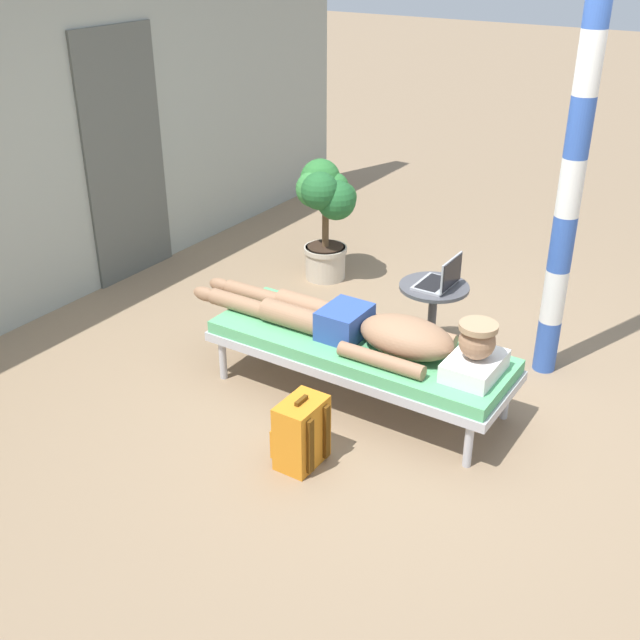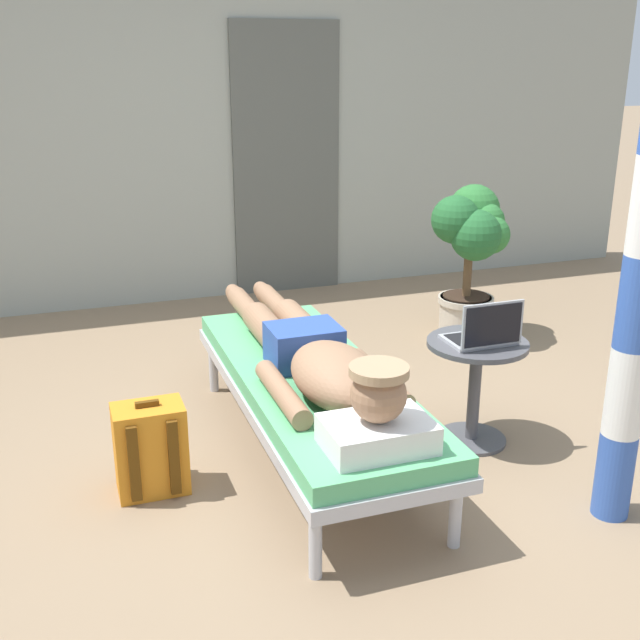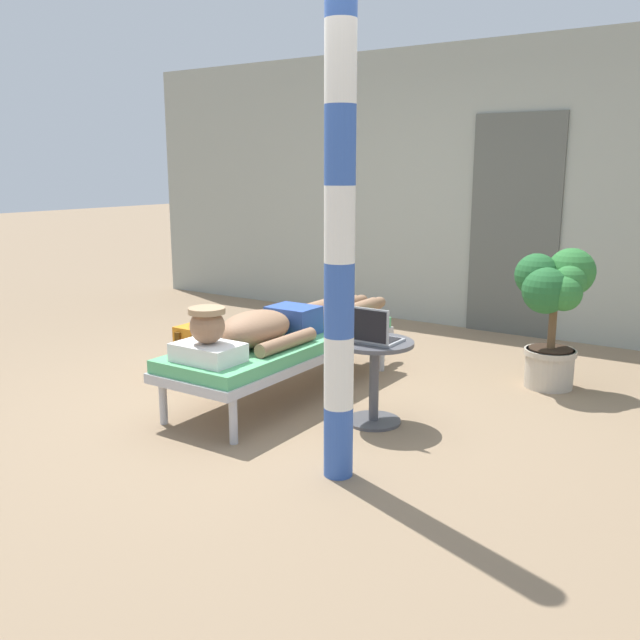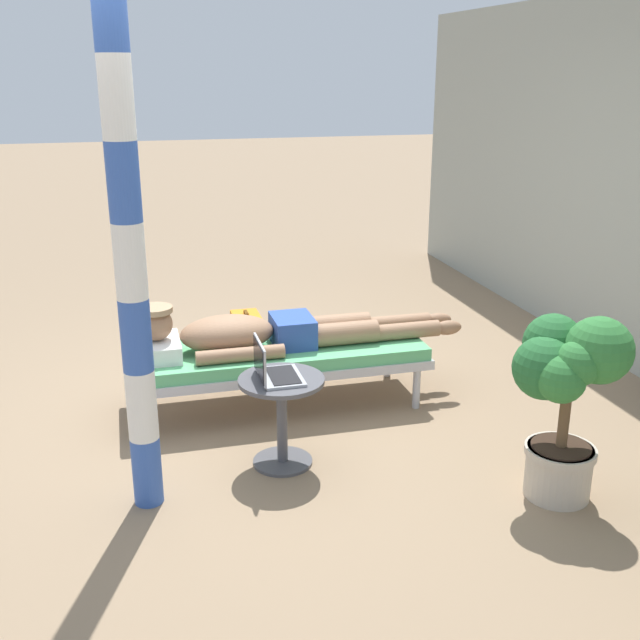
{
  "view_description": "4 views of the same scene",
  "coord_description": "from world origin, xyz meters",
  "px_view_note": "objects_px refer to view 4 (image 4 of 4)",
  "views": [
    {
      "loc": [
        -3.83,
        -2.01,
        2.75
      ],
      "look_at": [
        -0.15,
        0.37,
        0.5
      ],
      "focal_mm": 43.85,
      "sensor_mm": 36.0,
      "label": 1
    },
    {
      "loc": [
        -1.18,
        -3.05,
        1.82
      ],
      "look_at": [
        -0.02,
        0.24,
        0.62
      ],
      "focal_mm": 43.86,
      "sensor_mm": 36.0,
      "label": 2
    },
    {
      "loc": [
        2.65,
        -3.6,
        1.55
      ],
      "look_at": [
        0.1,
        0.22,
        0.54
      ],
      "focal_mm": 38.69,
      "sensor_mm": 36.0,
      "label": 3
    },
    {
      "loc": [
        4.44,
        -0.81,
        2.15
      ],
      "look_at": [
        -0.04,
        0.37,
        0.6
      ],
      "focal_mm": 42.5,
      "sensor_mm": 36.0,
      "label": 4
    }
  ],
  "objects_px": {
    "backpack": "(248,340)",
    "porch_post": "(130,261)",
    "lounge_chair": "(277,356)",
    "laptop": "(272,369)",
    "potted_plant": "(568,380)",
    "side_table": "(282,406)",
    "person_reclining": "(262,333)"
  },
  "relations": [
    {
      "from": "laptop",
      "to": "porch_post",
      "type": "height_order",
      "value": "porch_post"
    },
    {
      "from": "backpack",
      "to": "porch_post",
      "type": "xyz_separation_m",
      "value": [
        1.76,
        -0.82,
        1.09
      ]
    },
    {
      "from": "person_reclining",
      "to": "porch_post",
      "type": "distance_m",
      "value": 1.5
    },
    {
      "from": "lounge_chair",
      "to": "side_table",
      "type": "relative_size",
      "value": 3.74
    },
    {
      "from": "potted_plant",
      "to": "porch_post",
      "type": "distance_m",
      "value": 2.23
    },
    {
      "from": "side_table",
      "to": "laptop",
      "type": "bearing_deg",
      "value": -90.0
    },
    {
      "from": "backpack",
      "to": "person_reclining",
      "type": "bearing_deg",
      "value": -1.56
    },
    {
      "from": "potted_plant",
      "to": "porch_post",
      "type": "bearing_deg",
      "value": -103.04
    },
    {
      "from": "laptop",
      "to": "potted_plant",
      "type": "relative_size",
      "value": 0.31
    },
    {
      "from": "laptop",
      "to": "person_reclining",
      "type": "bearing_deg",
      "value": 173.23
    },
    {
      "from": "lounge_chair",
      "to": "porch_post",
      "type": "distance_m",
      "value": 1.64
    },
    {
      "from": "person_reclining",
      "to": "potted_plant",
      "type": "relative_size",
      "value": 2.16
    },
    {
      "from": "porch_post",
      "to": "lounge_chair",
      "type": "bearing_deg",
      "value": 138.39
    },
    {
      "from": "person_reclining",
      "to": "laptop",
      "type": "height_order",
      "value": "laptop"
    },
    {
      "from": "lounge_chair",
      "to": "backpack",
      "type": "relative_size",
      "value": 4.61
    },
    {
      "from": "person_reclining",
      "to": "porch_post",
      "type": "bearing_deg",
      "value": -38.53
    },
    {
      "from": "backpack",
      "to": "porch_post",
      "type": "distance_m",
      "value": 2.23
    },
    {
      "from": "potted_plant",
      "to": "person_reclining",
      "type": "bearing_deg",
      "value": -139.18
    },
    {
      "from": "lounge_chair",
      "to": "potted_plant",
      "type": "height_order",
      "value": "potted_plant"
    },
    {
      "from": "backpack",
      "to": "potted_plant",
      "type": "distance_m",
      "value": 2.62
    },
    {
      "from": "lounge_chair",
      "to": "person_reclining",
      "type": "xyz_separation_m",
      "value": [
        -0.0,
        -0.09,
        0.17
      ]
    },
    {
      "from": "lounge_chair",
      "to": "porch_post",
      "type": "relative_size",
      "value": 0.76
    },
    {
      "from": "backpack",
      "to": "porch_post",
      "type": "height_order",
      "value": "porch_post"
    },
    {
      "from": "laptop",
      "to": "side_table",
      "type": "bearing_deg",
      "value": 90.0
    },
    {
      "from": "backpack",
      "to": "porch_post",
      "type": "bearing_deg",
      "value": -24.95
    },
    {
      "from": "porch_post",
      "to": "backpack",
      "type": "bearing_deg",
      "value": 155.05
    },
    {
      "from": "backpack",
      "to": "side_table",
      "type": "bearing_deg",
      "value": -2.32
    },
    {
      "from": "lounge_chair",
      "to": "side_table",
      "type": "height_order",
      "value": "side_table"
    },
    {
      "from": "laptop",
      "to": "porch_post",
      "type": "distance_m",
      "value": 1.02
    },
    {
      "from": "side_table",
      "to": "lounge_chair",
      "type": "bearing_deg",
      "value": 170.31
    },
    {
      "from": "person_reclining",
      "to": "side_table",
      "type": "height_order",
      "value": "person_reclining"
    },
    {
      "from": "side_table",
      "to": "porch_post",
      "type": "height_order",
      "value": "porch_post"
    }
  ]
}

